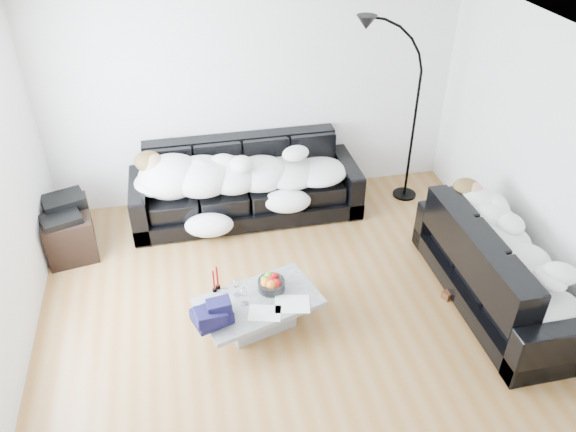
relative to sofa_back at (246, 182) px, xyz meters
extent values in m
plane|color=#905C2B|center=(0.21, -1.76, -0.45)|extent=(5.00, 5.00, 0.00)
cube|color=silver|center=(0.21, 0.49, 0.85)|extent=(5.00, 0.02, 2.60)
cube|color=silver|center=(2.71, -1.76, 0.85)|extent=(0.02, 4.50, 2.60)
plane|color=white|center=(0.21, -1.76, 2.15)|extent=(5.00, 5.00, 0.00)
cube|color=black|center=(0.00, 0.00, 0.00)|extent=(2.74, 0.95, 0.90)
cube|color=black|center=(2.24, -2.08, -0.01)|extent=(0.92, 2.15, 0.87)
ellipsoid|color=#0C594A|center=(2.18, -1.42, 0.27)|extent=(0.42, 0.38, 0.20)
cube|color=#939699|center=(-0.17, -1.95, -0.28)|extent=(1.26, 0.95, 0.33)
cylinder|color=white|center=(-0.03, -1.81, -0.04)|extent=(0.29, 0.29, 0.16)
cylinder|color=white|center=(-0.36, -1.83, -0.03)|extent=(0.10, 0.10, 0.19)
cylinder|color=white|center=(-0.48, -1.93, -0.03)|extent=(0.10, 0.10, 0.19)
cylinder|color=white|center=(-0.31, -1.97, -0.03)|extent=(0.10, 0.10, 0.19)
cylinder|color=maroon|center=(-0.57, -1.73, 0.00)|extent=(0.05, 0.05, 0.25)
cylinder|color=maroon|center=(-0.53, -1.70, 0.01)|extent=(0.06, 0.06, 0.26)
cube|color=silver|center=(0.12, -2.07, -0.11)|extent=(0.36, 0.30, 0.01)
cube|color=silver|center=(-0.15, -2.13, -0.11)|extent=(0.34, 0.28, 0.01)
cube|color=black|center=(-2.06, -0.31, -0.19)|extent=(0.64, 0.83, 0.51)
cube|color=black|center=(-2.06, -0.31, 0.13)|extent=(0.53, 0.47, 0.13)
camera|label=1|loc=(-0.72, -5.80, 3.51)|focal=35.00mm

